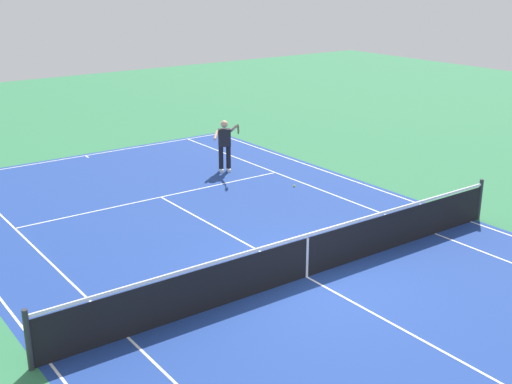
# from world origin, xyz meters

# --- Properties ---
(ground_plane) EXTENTS (60.00, 60.00, 0.00)m
(ground_plane) POSITION_xyz_m (0.00, 0.00, 0.00)
(ground_plane) COLOR #2D7247
(court_slab) EXTENTS (24.20, 11.40, 0.00)m
(court_slab) POSITION_xyz_m (0.00, 0.00, 0.00)
(court_slab) COLOR navy
(court_slab) RESTS_ON ground_plane
(court_line_markings) EXTENTS (23.85, 11.05, 0.01)m
(court_line_markings) POSITION_xyz_m (0.00, 0.00, 0.00)
(court_line_markings) COLOR white
(court_line_markings) RESTS_ON ground_plane
(tennis_net) EXTENTS (0.10, 11.70, 1.08)m
(tennis_net) POSITION_xyz_m (0.00, 0.00, 0.49)
(tennis_net) COLOR #2D2D33
(tennis_net) RESTS_ON ground_plane
(tennis_player_near) EXTENTS (1.19, 0.75, 1.70)m
(tennis_player_near) POSITION_xyz_m (7.47, -2.91, 0.93)
(tennis_player_near) COLOR black
(tennis_player_near) RESTS_ON ground_plane
(tennis_ball) EXTENTS (0.07, 0.07, 0.07)m
(tennis_ball) POSITION_xyz_m (4.90, -3.67, 0.03)
(tennis_ball) COLOR #CCE01E
(tennis_ball) RESTS_ON ground_plane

